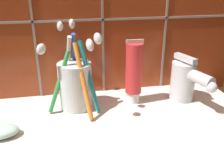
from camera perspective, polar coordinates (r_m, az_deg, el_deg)
sink_counter at (r=50.23cm, az=-0.61°, el=-10.20°), size 61.40×32.79×2.00cm
toothbrush_cup at (r=54.09cm, az=-8.41°, el=0.28°), size 13.19×16.38×18.52cm
toothpaste_tube at (r=55.55cm, az=5.00°, el=2.70°), size 3.87×3.68×14.59cm
sink_faucet at (r=59.15cm, az=16.46°, el=0.86°), size 6.25×11.93×10.58cm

